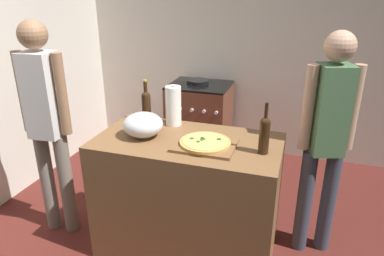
{
  "coord_description": "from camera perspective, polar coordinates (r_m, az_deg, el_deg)",
  "views": [
    {
      "loc": [
        0.75,
        -1.32,
        1.9
      ],
      "look_at": [
        0.03,
        0.89,
        0.96
      ],
      "focal_mm": 33.02,
      "sensor_mm": 36.0,
      "label": 1
    }
  ],
  "objects": [
    {
      "name": "ground_plane",
      "position": [
        3.37,
        1.96,
        -12.58
      ],
      "size": [
        4.21,
        3.3,
        0.02
      ],
      "primitive_type": "cube",
      "color": "#511E19"
    },
    {
      "name": "paper_towel_roll",
      "position": [
        2.66,
        -3.03,
        3.6
      ],
      "size": [
        0.12,
        0.12,
        0.3
      ],
      "color": "white",
      "rests_on": "counter"
    },
    {
      "name": "mixing_bowl",
      "position": [
        2.49,
        -7.91,
        0.54
      ],
      "size": [
        0.28,
        0.28,
        0.17
      ],
      "color": "#B2B2B7",
      "rests_on": "counter"
    },
    {
      "name": "pizza",
      "position": [
        2.33,
        2.14,
        -2.32
      ],
      "size": [
        0.34,
        0.34,
        0.03
      ],
      "color": "tan",
      "rests_on": "cutting_board"
    },
    {
      "name": "wine_bottle_clear",
      "position": [
        2.77,
        -7.41,
        3.86
      ],
      "size": [
        0.07,
        0.07,
        0.33
      ],
      "color": "#331E0F",
      "rests_on": "counter"
    },
    {
      "name": "cutting_board",
      "position": [
        2.33,
        2.13,
        -2.78
      ],
      "size": [
        0.4,
        0.32,
        0.02
      ],
      "primitive_type": "cube",
      "color": "brown",
      "rests_on": "counter"
    },
    {
      "name": "wine_bottle_green",
      "position": [
        2.24,
        11.62,
        -0.84
      ],
      "size": [
        0.07,
        0.07,
        0.33
      ],
      "color": "#331E0F",
      "rests_on": "counter"
    },
    {
      "name": "kitchen_wall_rear",
      "position": [
        4.19,
        7.67,
        13.53
      ],
      "size": [
        4.21,
        0.1,
        2.6
      ],
      "primitive_type": "cube",
      "color": "silver",
      "rests_on": "ground_plane"
    },
    {
      "name": "kitchen_wall_left",
      "position": [
        3.78,
        -26.43,
        10.58
      ],
      "size": [
        0.1,
        3.3,
        2.6
      ],
      "primitive_type": "cube",
      "color": "silver",
      "rests_on": "ground_plane"
    },
    {
      "name": "person_in_stripes",
      "position": [
        2.85,
        -22.47,
        1.51
      ],
      "size": [
        0.39,
        0.22,
        1.7
      ],
      "color": "slate",
      "rests_on": "ground_plane"
    },
    {
      "name": "counter",
      "position": [
        2.65,
        -0.68,
        -10.99
      ],
      "size": [
        1.28,
        0.68,
        0.91
      ],
      "primitive_type": "cube",
      "color": "brown",
      "rests_on": "ground_plane"
    },
    {
      "name": "person_in_red",
      "position": [
        2.59,
        20.89,
        -1.07
      ],
      "size": [
        0.36,
        0.26,
        1.65
      ],
      "color": "#383D4C",
      "rests_on": "ground_plane"
    },
    {
      "name": "stove",
      "position": [
        4.1,
        1.23,
        1.17
      ],
      "size": [
        0.67,
        0.59,
        0.92
      ],
      "color": "brown",
      "rests_on": "ground_plane"
    }
  ]
}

